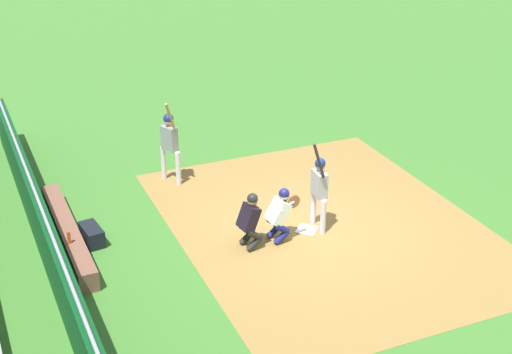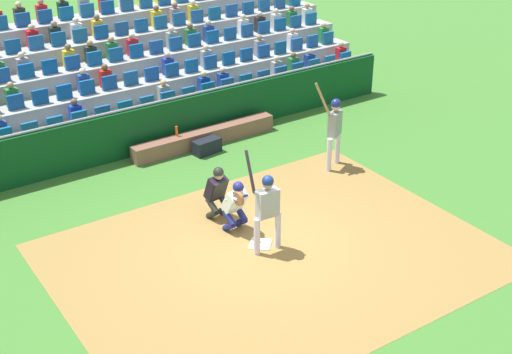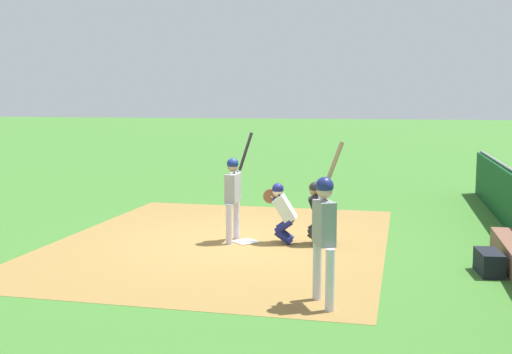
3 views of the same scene
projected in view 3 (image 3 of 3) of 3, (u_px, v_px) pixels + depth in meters
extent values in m
plane|color=#3B722A|center=(245.00, 242.00, 13.16)|extent=(160.00, 160.00, 0.00)
cube|color=olive|center=(222.00, 241.00, 13.26)|extent=(8.74, 6.82, 0.01)
cube|color=white|center=(245.00, 242.00, 13.16)|extent=(0.62, 0.62, 0.02)
cylinder|color=silver|center=(229.00, 224.00, 12.93)|extent=(0.14, 0.14, 0.83)
cylinder|color=silver|center=(237.00, 220.00, 13.42)|extent=(0.14, 0.14, 0.83)
cube|color=#989A9E|center=(233.00, 188.00, 13.09)|extent=(0.47, 0.25, 0.59)
sphere|color=#A0805D|center=(233.00, 167.00, 13.03)|extent=(0.21, 0.21, 0.21)
sphere|color=navy|center=(233.00, 164.00, 13.03)|extent=(0.24, 0.24, 0.24)
cylinder|color=#989A9E|center=(235.00, 174.00, 13.10)|extent=(0.49, 0.17, 0.14)
cylinder|color=#989A9E|center=(237.00, 173.00, 13.27)|extent=(0.18, 0.15, 0.13)
cylinder|color=black|center=(245.00, 152.00, 13.24)|extent=(0.08, 0.33, 0.84)
sphere|color=black|center=(239.00, 172.00, 13.31)|extent=(0.06, 0.06, 0.06)
cylinder|color=navy|center=(283.00, 237.00, 12.93)|extent=(0.16, 0.39, 0.34)
cylinder|color=navy|center=(284.00, 227.00, 12.91)|extent=(0.16, 0.39, 0.33)
cylinder|color=navy|center=(285.00, 234.00, 13.25)|extent=(0.16, 0.39, 0.34)
cylinder|color=navy|center=(285.00, 224.00, 13.22)|extent=(0.16, 0.39, 0.33)
cube|color=silver|center=(285.00, 209.00, 13.02)|extent=(0.45, 0.52, 0.59)
cube|color=navy|center=(279.00, 208.00, 13.04)|extent=(0.40, 0.31, 0.42)
sphere|color=beige|center=(278.00, 192.00, 13.00)|extent=(0.22, 0.22, 0.22)
cube|color=black|center=(278.00, 192.00, 13.00)|extent=(0.21, 0.15, 0.19)
sphere|color=navy|center=(278.00, 189.00, 12.99)|extent=(0.24, 0.24, 0.24)
cylinder|color=brown|center=(271.00, 196.00, 13.16)|extent=(0.09, 0.30, 0.30)
cylinder|color=silver|center=(279.00, 199.00, 13.17)|extent=(0.18, 0.40, 0.22)
cylinder|color=black|center=(317.00, 239.00, 12.81)|extent=(0.18, 0.40, 0.34)
cylinder|color=black|center=(317.00, 228.00, 12.78)|extent=(0.18, 0.39, 0.33)
cylinder|color=black|center=(317.00, 235.00, 13.12)|extent=(0.18, 0.40, 0.34)
cylinder|color=black|center=(317.00, 225.00, 13.10)|extent=(0.18, 0.39, 0.33)
cube|color=black|center=(320.00, 209.00, 12.89)|extent=(0.46, 0.46, 0.60)
cube|color=black|center=(314.00, 209.00, 12.90)|extent=(0.40, 0.25, 0.45)
sphere|color=#A57757|center=(315.00, 191.00, 12.86)|extent=(0.22, 0.22, 0.22)
cube|color=black|center=(315.00, 191.00, 12.86)|extent=(0.21, 0.13, 0.20)
sphere|color=black|center=(315.00, 188.00, 12.85)|extent=(0.24, 0.24, 0.24)
cube|color=black|center=(489.00, 263.00, 10.77)|extent=(0.79, 0.44, 0.39)
cylinder|color=silver|center=(330.00, 280.00, 8.85)|extent=(0.17, 0.17, 0.89)
cylinder|color=silver|center=(317.00, 270.00, 9.37)|extent=(0.17, 0.17, 0.89)
cube|color=gray|center=(324.00, 223.00, 9.02)|extent=(0.47, 0.38, 0.63)
sphere|color=#DAA38A|center=(325.00, 190.00, 8.96)|extent=(0.23, 0.23, 0.23)
sphere|color=navy|center=(325.00, 186.00, 8.95)|extent=(0.26, 0.26, 0.26)
cylinder|color=gray|center=(325.00, 202.00, 9.04)|extent=(0.45, 0.24, 0.14)
cylinder|color=gray|center=(321.00, 200.00, 9.20)|extent=(0.15, 0.09, 0.13)
cylinder|color=tan|center=(332.00, 170.00, 9.29)|extent=(0.34, 0.35, 0.81)
sphere|color=black|center=(321.00, 197.00, 9.25)|extent=(0.06, 0.06, 0.06)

